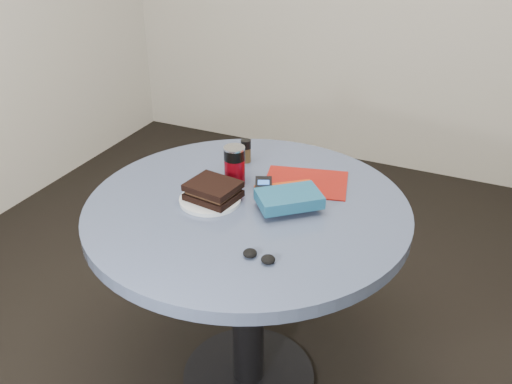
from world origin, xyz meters
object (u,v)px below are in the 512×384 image
at_px(sandwich, 213,191).
at_px(headphones, 259,256).
at_px(pepper_grinder, 246,151).
at_px(red_book, 288,193).
at_px(plate, 210,200).
at_px(novel, 289,199).
at_px(table, 248,248).
at_px(mp3_player, 264,185).
at_px(soda_can, 235,165).
at_px(magazine, 306,182).

xyz_separation_m(sandwich, headphones, (0.25, -0.22, -0.03)).
xyz_separation_m(pepper_grinder, red_book, (0.23, -0.17, -0.03)).
bearing_deg(plate, novel, 13.14).
xyz_separation_m(table, red_book, (0.09, 0.10, 0.18)).
distance_m(plate, headphones, 0.34).
bearing_deg(mp3_player, soda_can, 170.87).
relative_size(sandwich, novel, 0.88).
bearing_deg(magazine, novel, -100.33).
bearing_deg(novel, magazine, 53.27).
xyz_separation_m(plate, magazine, (0.23, 0.24, -0.00)).
distance_m(plate, novel, 0.25).
height_order(pepper_grinder, red_book, pepper_grinder).
bearing_deg(headphones, mp3_player, 112.14).
distance_m(novel, mp3_player, 0.13).
xyz_separation_m(table, novel, (0.13, 0.02, 0.20)).
bearing_deg(sandwich, plate, -154.00).
bearing_deg(sandwich, magazine, 46.86).
relative_size(sandwich, magazine, 0.62).
relative_size(soda_can, mp3_player, 1.22).
xyz_separation_m(magazine, headphones, (0.04, -0.45, 0.01)).
height_order(novel, headphones, novel).
height_order(soda_can, magazine, soda_can).
relative_size(plate, mp3_player, 1.80).
bearing_deg(magazine, sandwich, -147.26).
relative_size(table, red_book, 5.38).
xyz_separation_m(sandwich, pepper_grinder, (-0.03, 0.30, 0.00)).
xyz_separation_m(table, headphones, (0.15, -0.25, 0.17)).
distance_m(pepper_grinder, magazine, 0.26).
height_order(magazine, novel, novel).
height_order(table, mp3_player, mp3_player).
relative_size(pepper_grinder, red_book, 0.44).
xyz_separation_m(soda_can, novel, (0.22, -0.08, -0.03)).
height_order(pepper_grinder, headphones, pepper_grinder).
bearing_deg(mp3_player, pepper_grinder, 129.48).
distance_m(sandwich, magazine, 0.32).
bearing_deg(novel, pepper_grinder, 96.25).
height_order(table, soda_can, soda_can).
bearing_deg(novel, headphones, -125.35).
xyz_separation_m(plate, headphones, (0.26, -0.22, 0.00)).
distance_m(magazine, novel, 0.19).
bearing_deg(red_book, plate, 173.53).
distance_m(pepper_grinder, mp3_player, 0.23).
xyz_separation_m(table, plate, (-0.11, -0.03, 0.17)).
bearing_deg(plate, pepper_grinder, 93.97).
relative_size(mp3_player, headphones, 1.11).
xyz_separation_m(red_book, novel, (0.03, -0.07, 0.03)).
xyz_separation_m(sandwich, novel, (0.23, 0.05, -0.00)).
xyz_separation_m(plate, sandwich, (0.01, 0.00, 0.03)).
distance_m(pepper_grinder, headphones, 0.59).
bearing_deg(sandwich, table, 15.17).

